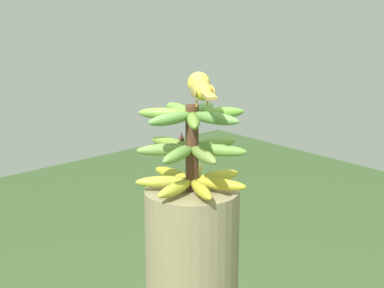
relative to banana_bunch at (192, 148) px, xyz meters
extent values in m
cylinder|color=#4C2D1E|center=(0.00, 0.00, 0.00)|extent=(0.04, 0.04, 0.24)
ellipsoid|color=gold|center=(-0.08, -0.02, -0.10)|extent=(0.16, 0.07, 0.03)
ellipsoid|color=#AC9E29|center=(-0.03, -0.08, -0.10)|extent=(0.09, 0.15, 0.03)
ellipsoid|color=gold|center=(0.04, -0.07, -0.10)|extent=(0.10, 0.15, 0.03)
ellipsoid|color=gold|center=(0.08, -0.02, -0.10)|extent=(0.16, 0.06, 0.03)
ellipsoid|color=gold|center=(0.06, 0.05, -0.10)|extent=(0.14, 0.12, 0.03)
ellipsoid|color=#A9A529|center=(0.00, 0.08, -0.10)|extent=(0.04, 0.15, 0.03)
ellipsoid|color=#A8AC36|center=(-0.07, 0.05, -0.10)|extent=(0.14, 0.12, 0.03)
ellipsoid|color=#5F9139|center=(0.06, 0.05, 0.00)|extent=(0.13, 0.13, 0.03)
ellipsoid|color=olive|center=(-0.01, 0.08, 0.00)|extent=(0.05, 0.16, 0.03)
ellipsoid|color=olive|center=(-0.07, 0.04, 0.00)|extent=(0.15, 0.11, 0.03)
ellipsoid|color=#669541|center=(-0.07, -0.03, 0.00)|extent=(0.16, 0.08, 0.03)
ellipsoid|color=olive|center=(-0.03, -0.07, 0.00)|extent=(0.08, 0.16, 0.03)
ellipsoid|color=#62943A|center=(0.04, -0.07, 0.00)|extent=(0.11, 0.15, 0.03)
ellipsoid|color=olive|center=(0.08, -0.01, 0.00)|extent=(0.16, 0.05, 0.03)
ellipsoid|color=#649C35|center=(0.07, -0.03, 0.10)|extent=(0.15, 0.10, 0.03)
ellipsoid|color=#5D9246|center=(0.07, 0.03, 0.10)|extent=(0.15, 0.10, 0.03)
ellipsoid|color=#629837|center=(0.02, 0.07, 0.10)|extent=(0.07, 0.16, 0.03)
ellipsoid|color=olive|center=(-0.05, 0.06, 0.10)|extent=(0.12, 0.14, 0.03)
ellipsoid|color=#5C8D40|center=(-0.07, 0.00, 0.10)|extent=(0.15, 0.03, 0.03)
ellipsoid|color=olive|center=(-0.05, -0.06, 0.10)|extent=(0.12, 0.14, 0.03)
ellipsoid|color=#5C8A41|center=(0.02, -0.07, 0.10)|extent=(0.07, 0.16, 0.03)
cone|color=#4C2D1E|center=(0.00, 0.04, 0.01)|extent=(0.04, 0.04, 0.06)
cylinder|color=#C68933|center=(0.02, -0.04, 0.13)|extent=(0.00, 0.01, 0.02)
cylinder|color=#C68933|center=(-0.01, -0.03, 0.13)|extent=(0.00, 0.00, 0.02)
ellipsoid|color=gold|center=(0.01, -0.03, 0.17)|extent=(0.10, 0.12, 0.05)
ellipsoid|color=olive|center=(0.03, -0.05, 0.17)|extent=(0.05, 0.07, 0.03)
ellipsoid|color=olive|center=(-0.02, -0.03, 0.17)|extent=(0.05, 0.07, 0.03)
cube|color=olive|center=(-0.04, -0.11, 0.17)|extent=(0.06, 0.08, 0.01)
sphere|color=gold|center=(0.03, 0.01, 0.18)|extent=(0.06, 0.06, 0.06)
sphere|color=black|center=(0.02, 0.03, 0.18)|extent=(0.01, 0.01, 0.01)
cone|color=orange|center=(0.05, 0.04, 0.18)|extent=(0.04, 0.04, 0.02)
camera|label=1|loc=(-1.21, -1.34, 0.49)|focal=63.07mm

